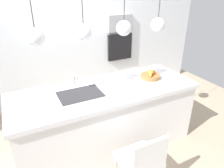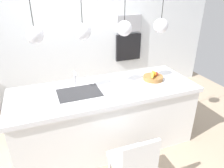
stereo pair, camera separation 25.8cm
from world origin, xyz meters
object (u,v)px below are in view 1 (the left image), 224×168
object	(u,v)px
microwave	(120,23)
oven	(120,47)
fruit_bowl	(151,75)
chair_near	(142,160)

from	to	relation	value
microwave	oven	distance (m)	0.50
fruit_bowl	chair_near	bearing A→B (deg)	-128.77
oven	chair_near	distance (m)	2.78
fruit_bowl	microwave	size ratio (longest dim) A/B	0.54
fruit_bowl	microwave	bearing A→B (deg)	78.73
fruit_bowl	oven	xyz separation A→B (m)	(0.31, 1.56, 0.02)
chair_near	fruit_bowl	bearing A→B (deg)	51.23
microwave	chair_near	size ratio (longest dim) A/B	0.64
oven	chair_near	xyz separation A→B (m)	(-1.08, -2.51, -0.53)
fruit_bowl	oven	bearing A→B (deg)	78.73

